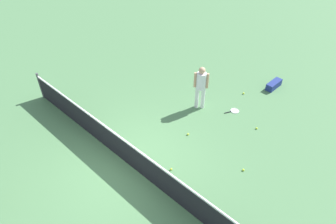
{
  "coord_description": "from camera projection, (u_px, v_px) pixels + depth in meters",
  "views": [
    {
      "loc": [
        -4.92,
        3.57,
        6.91
      ],
      "look_at": [
        0.11,
        -1.81,
        0.9
      ],
      "focal_mm": 32.1,
      "sensor_mm": 36.0,
      "label": 1
    }
  ],
  "objects": [
    {
      "name": "ground_plane",
      "position": [
        129.0,
        165.0,
        8.99
      ],
      "size": [
        40.0,
        40.0,
        0.0
      ],
      "primitive_type": "plane",
      "color": "#4C7A4C"
    },
    {
      "name": "court_net",
      "position": [
        128.0,
        153.0,
        8.68
      ],
      "size": [
        10.09,
        0.09,
        1.07
      ],
      "color": "#4C4C51",
      "rests_on": "ground_plane"
    },
    {
      "name": "player_near_side",
      "position": [
        201.0,
        84.0,
        10.51
      ],
      "size": [
        0.48,
        0.47,
        1.7
      ],
      "color": "white",
      "rests_on": "ground_plane"
    },
    {
      "name": "tennis_racket_near_player",
      "position": [
        234.0,
        111.0,
        10.95
      ],
      "size": [
        0.42,
        0.6,
        0.03
      ],
      "color": "white",
      "rests_on": "ground_plane"
    },
    {
      "name": "tennis_ball_near_player",
      "position": [
        188.0,
        134.0,
        9.97
      ],
      "size": [
        0.07,
        0.07,
        0.07
      ],
      "primitive_type": "sphere",
      "color": "#C6E033",
      "rests_on": "ground_plane"
    },
    {
      "name": "tennis_ball_by_net",
      "position": [
        208.0,
        77.0,
        12.66
      ],
      "size": [
        0.07,
        0.07,
        0.07
      ],
      "primitive_type": "sphere",
      "color": "#C6E033",
      "rests_on": "ground_plane"
    },
    {
      "name": "tennis_ball_midcourt",
      "position": [
        257.0,
        128.0,
        10.19
      ],
      "size": [
        0.07,
        0.07,
        0.07
      ],
      "primitive_type": "sphere",
      "color": "#C6E033",
      "rests_on": "ground_plane"
    },
    {
      "name": "tennis_ball_baseline",
      "position": [
        171.0,
        169.0,
        8.81
      ],
      "size": [
        0.07,
        0.07,
        0.07
      ],
      "primitive_type": "sphere",
      "color": "#C6E033",
      "rests_on": "ground_plane"
    },
    {
      "name": "tennis_ball_stray_left",
      "position": [
        243.0,
        170.0,
        8.79
      ],
      "size": [
        0.07,
        0.07,
        0.07
      ],
      "primitive_type": "sphere",
      "color": "#C6E033",
      "rests_on": "ground_plane"
    },
    {
      "name": "tennis_ball_stray_right",
      "position": [
        244.0,
        93.0,
        11.77
      ],
      "size": [
        0.07,
        0.07,
        0.07
      ],
      "primitive_type": "sphere",
      "color": "#C6E033",
      "rests_on": "ground_plane"
    },
    {
      "name": "equipment_bag",
      "position": [
        274.0,
        84.0,
        12.07
      ],
      "size": [
        0.31,
        0.81,
        0.28
      ],
      "color": "navy",
      "rests_on": "ground_plane"
    }
  ]
}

